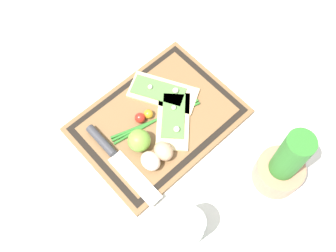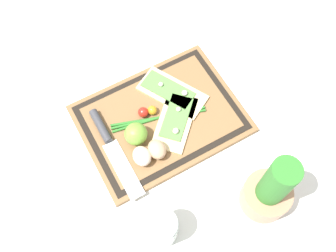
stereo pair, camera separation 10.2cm
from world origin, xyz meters
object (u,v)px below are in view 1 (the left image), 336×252
object	(u,v)px
lime	(139,141)
sauce_jar	(189,227)
knife	(111,151)
egg_brown	(163,151)
pizza_slice_near	(162,92)
egg_pink	(151,161)
cherry_tomato_red	(140,118)
cherry_tomato_yellow	(148,114)
herb_pot	(283,167)
pizza_slice_far	(173,120)

from	to	relation	value
lime	sauce_jar	distance (m)	0.25
knife	egg_brown	bearing A→B (deg)	135.06
egg_brown	pizza_slice_near	bearing A→B (deg)	-131.15
pizza_slice_near	sauce_jar	bearing A→B (deg)	57.10
egg_pink	cherry_tomato_red	bearing A→B (deg)	-118.73
egg_brown	cherry_tomato_yellow	world-z (taller)	egg_brown
lime	cherry_tomato_red	distance (m)	0.07
herb_pot	egg_brown	bearing A→B (deg)	-53.71
knife	cherry_tomato_red	distance (m)	0.12
pizza_slice_near	lime	xyz separation A→B (m)	(0.15, 0.08, 0.02)
egg_pink	cherry_tomato_red	xyz separation A→B (m)	(-0.06, -0.11, -0.01)
pizza_slice_far	cherry_tomato_red	world-z (taller)	cherry_tomato_red
herb_pot	sauce_jar	size ratio (longest dim) A/B	2.27
egg_pink	herb_pot	world-z (taller)	herb_pot
egg_pink	pizza_slice_far	bearing A→B (deg)	-157.73
knife	herb_pot	xyz separation A→B (m)	(-0.27, 0.33, 0.05)
knife	cherry_tomato_red	size ratio (longest dim) A/B	9.46
egg_brown	sauce_jar	world-z (taller)	sauce_jar
herb_pot	cherry_tomato_red	bearing A→B (deg)	-66.52
lime	sauce_jar	xyz separation A→B (m)	(0.06, 0.24, -0.00)
pizza_slice_near	lime	distance (m)	0.17
pizza_slice_near	sauce_jar	world-z (taller)	sauce_jar
cherry_tomato_yellow	egg_brown	bearing A→B (deg)	67.72
egg_pink	lime	distance (m)	0.06
lime	pizza_slice_near	bearing A→B (deg)	-152.69
pizza_slice_far	knife	distance (m)	0.18
lime	egg_pink	bearing A→B (deg)	76.90
cherry_tomato_red	herb_pot	size ratio (longest dim) A/B	0.12
egg_pink	sauce_jar	distance (m)	0.19
pizza_slice_far	herb_pot	size ratio (longest dim) A/B	0.78
lime	cherry_tomato_yellow	size ratio (longest dim) A/B	2.35
cherry_tomato_yellow	sauce_jar	world-z (taller)	sauce_jar
egg_pink	knife	bearing A→B (deg)	-59.76
egg_brown	herb_pot	world-z (taller)	herb_pot
knife	egg_pink	distance (m)	0.11
pizza_slice_near	sauce_jar	distance (m)	0.38
egg_pink	lime	world-z (taller)	lime
herb_pot	sauce_jar	distance (m)	0.26
herb_pot	sauce_jar	bearing A→B (deg)	-11.83
lime	cherry_tomato_red	world-z (taller)	lime
pizza_slice_near	cherry_tomato_red	size ratio (longest dim) A/B	7.28
pizza_slice_far	cherry_tomato_red	distance (m)	0.09
pizza_slice_far	sauce_jar	size ratio (longest dim) A/B	1.77
pizza_slice_near	cherry_tomato_red	bearing A→B (deg)	12.68
knife	cherry_tomato_yellow	distance (m)	0.14
knife	cherry_tomato_red	bearing A→B (deg)	-170.75
egg_brown	lime	bearing A→B (deg)	-65.37
pizza_slice_far	egg_pink	bearing A→B (deg)	22.27
egg_brown	cherry_tomato_red	size ratio (longest dim) A/B	1.93
pizza_slice_near	cherry_tomato_yellow	world-z (taller)	cherry_tomato_yellow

